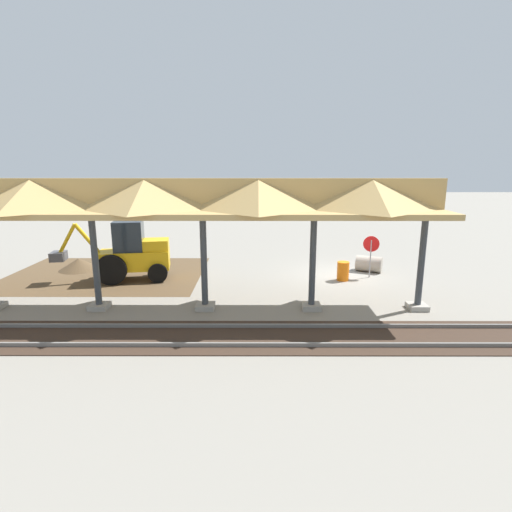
{
  "coord_description": "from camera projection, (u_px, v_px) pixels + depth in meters",
  "views": [
    {
      "loc": [
        4.14,
        19.11,
        5.39
      ],
      "look_at": [
        4.18,
        2.71,
        1.6
      ],
      "focal_mm": 28.0,
      "sensor_mm": 36.0,
      "label": 1
    }
  ],
  "objects": [
    {
      "name": "stop_sign",
      "position": [
        371.0,
        248.0,
        19.11
      ],
      "size": [
        0.73,
        0.28,
        2.04
      ],
      "color": "gray",
      "rests_on": "ground"
    },
    {
      "name": "ground_plane",
      "position": [
        340.0,
        275.0,
        19.82
      ],
      "size": [
        120.0,
        120.0,
        0.0
      ],
      "primitive_type": "plane",
      "color": "gray"
    },
    {
      "name": "concrete_pipe",
      "position": [
        369.0,
        264.0,
        20.42
      ],
      "size": [
        1.48,
        1.24,
        0.8
      ],
      "color": "#9E9384",
      "rests_on": "ground"
    },
    {
      "name": "traffic_barrel",
      "position": [
        343.0,
        271.0,
        18.85
      ],
      "size": [
        0.56,
        0.56,
        0.9
      ],
      "primitive_type": "cylinder",
      "color": "orange",
      "rests_on": "ground"
    },
    {
      "name": "dirt_work_zone",
      "position": [
        106.0,
        274.0,
        19.97
      ],
      "size": [
        9.51,
        7.0,
        0.01
      ],
      "primitive_type": "cube",
      "color": "brown",
      "rests_on": "ground"
    },
    {
      "name": "rail_tracks",
      "position": [
        387.0,
        337.0,
        12.7
      ],
      "size": [
        60.0,
        2.58,
        0.15
      ],
      "color": "slate",
      "rests_on": "ground"
    },
    {
      "name": "backhoe",
      "position": [
        131.0,
        254.0,
        18.77
      ],
      "size": [
        5.36,
        2.16,
        2.82
      ],
      "color": "#EAB214",
      "rests_on": "ground"
    },
    {
      "name": "platform_canopy",
      "position": [
        89.0,
        199.0,
        14.27
      ],
      "size": [
        25.42,
        3.2,
        4.9
      ],
      "color": "#9E998E",
      "rests_on": "ground"
    },
    {
      "name": "dirt_mound",
      "position": [
        79.0,
        270.0,
        20.86
      ],
      "size": [
        4.07,
        4.07,
        1.2
      ],
      "primitive_type": "cone",
      "color": "brown",
      "rests_on": "ground"
    }
  ]
}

